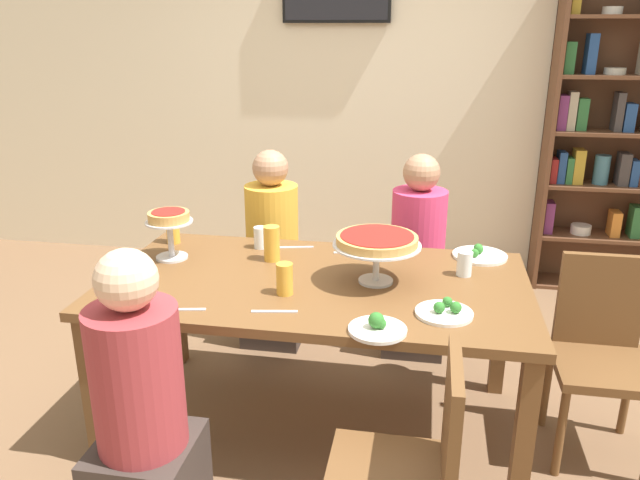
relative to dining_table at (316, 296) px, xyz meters
The scene contains 25 objects.
ground_plane 0.66m from the dining_table, ahead, with size 12.00×12.00×0.00m, color brown.
rear_partition 2.32m from the dining_table, 90.00° to the left, with size 8.00×0.12×2.80m, color beige.
dining_table is the anchor object (origin of this frame).
bookshelf 2.72m from the dining_table, 48.47° to the left, with size 1.10×0.30×2.21m.
diner_far_right 0.94m from the dining_table, 62.82° to the left, with size 0.34×0.34×1.15m.
diner_near_left 0.95m from the dining_table, 118.20° to the right, with size 0.34×0.34×1.15m.
diner_far_left 0.90m from the dining_table, 116.92° to the left, with size 0.34×0.34×1.15m.
chair_head_east 1.25m from the dining_table, ahead, with size 0.40×0.40×0.87m.
chair_near_right 0.97m from the dining_table, 61.17° to the right, with size 0.40×0.40×0.87m.
deep_dish_pizza_stand 0.37m from the dining_table, ahead, with size 0.38×0.38×0.21m.
personal_pizza_stand 0.78m from the dining_table, 169.17° to the left, with size 0.22×0.22×0.23m.
salad_plate_near_diner 0.84m from the dining_table, 29.88° to the left, with size 0.26×0.26×0.06m.
salad_plate_far_diner 0.61m from the dining_table, 24.64° to the right, with size 0.22×0.22×0.06m.
salad_plate_spare 0.54m from the dining_table, 54.78° to the right, with size 0.21×0.21×0.07m.
beer_glass_amber_tall 0.89m from the dining_table, 156.44° to the left, with size 0.07×0.07×0.16m, color gold.
beer_glass_amber_short 0.24m from the dining_table, 120.46° to the right, with size 0.07×0.07×0.13m, color gold.
beer_glass_amber_spare 0.36m from the dining_table, 141.29° to the left, with size 0.08×0.08×0.17m, color gold.
water_glass_clear_near 0.67m from the dining_table, 14.58° to the left, with size 0.07×0.07×0.11m, color white.
water_glass_clear_far 0.77m from the dining_table, 165.52° to the right, with size 0.07×0.07×0.11m, color white.
water_glass_clear_spare 0.51m from the dining_table, 134.40° to the left, with size 0.06×0.06×0.11m, color white.
cutlery_fork_near 0.39m from the dining_table, 72.79° to the left, with size 0.18×0.02×0.01m, color silver.
cutlery_knife_near 0.43m from the dining_table, 114.41° to the left, with size 0.18×0.02×0.01m, color silver.
cutlery_fork_far 0.81m from the dining_table, 151.42° to the right, with size 0.18×0.02×0.01m, color silver.
cutlery_knife_far 0.37m from the dining_table, 106.22° to the right, with size 0.18×0.02×0.01m, color silver.
cutlery_spare_fork 0.61m from the dining_table, 139.43° to the right, with size 0.18×0.02×0.01m, color silver.
Camera 1 is at (0.45, -2.45, 1.79)m, focal length 34.65 mm.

